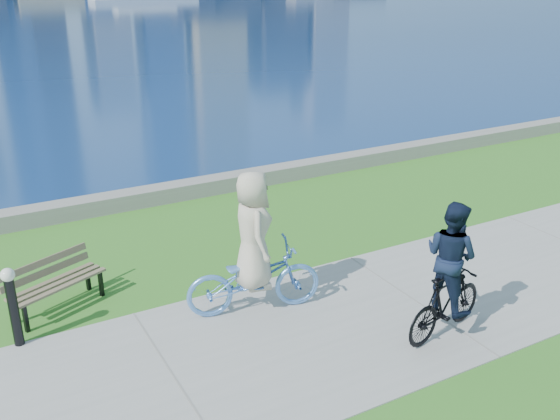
{
  "coord_description": "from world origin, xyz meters",
  "views": [
    {
      "loc": [
        -6.03,
        -6.5,
        4.97
      ],
      "look_at": [
        -1.31,
        2.02,
        1.1
      ],
      "focal_mm": 40.0,
      "sensor_mm": 36.0,
      "label": 1
    }
  ],
  "objects_px": {
    "cyclist_man": "(448,281)",
    "park_bench": "(53,280)",
    "bollard_lamp": "(12,302)",
    "cyclist_woman": "(253,261)"
  },
  "relations": [
    {
      "from": "bollard_lamp",
      "to": "cyclist_man",
      "type": "distance_m",
      "value": 5.98
    },
    {
      "from": "park_bench",
      "to": "cyclist_man",
      "type": "xyz_separation_m",
      "value": [
        4.7,
        -3.46,
        0.39
      ]
    },
    {
      "from": "park_bench",
      "to": "bollard_lamp",
      "type": "relative_size",
      "value": 1.33
    },
    {
      "from": "bollard_lamp",
      "to": "cyclist_woman",
      "type": "relative_size",
      "value": 0.54
    },
    {
      "from": "bollard_lamp",
      "to": "cyclist_man",
      "type": "relative_size",
      "value": 0.59
    },
    {
      "from": "park_bench",
      "to": "bollard_lamp",
      "type": "bearing_deg",
      "value": -152.57
    },
    {
      "from": "cyclist_man",
      "to": "bollard_lamp",
      "type": "bearing_deg",
      "value": 51.65
    },
    {
      "from": "park_bench",
      "to": "cyclist_woman",
      "type": "height_order",
      "value": "cyclist_woman"
    },
    {
      "from": "bollard_lamp",
      "to": "park_bench",
      "type": "bearing_deg",
      "value": 51.16
    },
    {
      "from": "cyclist_man",
      "to": "park_bench",
      "type": "bearing_deg",
      "value": 41.64
    }
  ]
}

